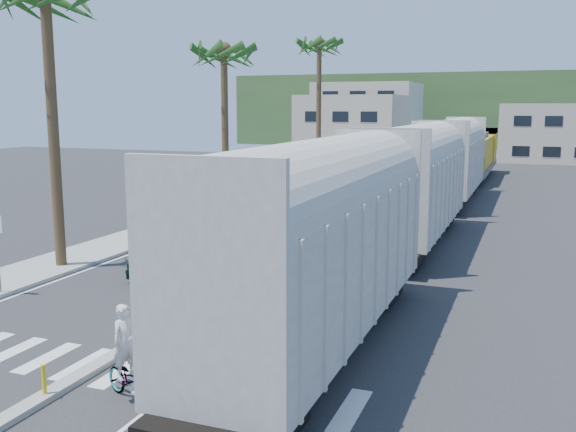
# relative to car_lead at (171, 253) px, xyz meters

# --- Properties ---
(ground) EXTENTS (140.00, 140.00, 0.00)m
(ground) POSITION_rel_car_lead_xyz_m (3.40, -7.13, -0.79)
(ground) COLOR #28282B
(ground) RESTS_ON ground
(sidewalk) EXTENTS (3.00, 90.00, 0.15)m
(sidewalk) POSITION_rel_car_lead_xyz_m (-5.10, 17.87, -0.72)
(sidewalk) COLOR gray
(sidewalk) RESTS_ON ground
(rails) EXTENTS (1.56, 100.00, 0.06)m
(rails) POSITION_rel_car_lead_xyz_m (8.40, 20.87, -0.76)
(rails) COLOR black
(rails) RESTS_ON ground
(median) EXTENTS (0.45, 60.00, 0.85)m
(median) POSITION_rel_car_lead_xyz_m (3.40, 12.83, -0.71)
(median) COLOR gray
(median) RESTS_ON ground
(crosswalk) EXTENTS (14.00, 2.20, 0.01)m
(crosswalk) POSITION_rel_car_lead_xyz_m (3.40, -9.13, -0.79)
(crosswalk) COLOR silver
(crosswalk) RESTS_ON ground
(lane_markings) EXTENTS (9.42, 90.00, 0.01)m
(lane_markings) POSITION_rel_car_lead_xyz_m (1.25, 17.87, -0.79)
(lane_markings) COLOR silver
(lane_markings) RESTS_ON ground
(freight_train) EXTENTS (3.00, 60.94, 5.85)m
(freight_train) POSITION_rel_car_lead_xyz_m (8.40, 14.59, 2.11)
(freight_train) COLOR #A8A49A
(freight_train) RESTS_ON ground
(palm_trees) EXTENTS (3.50, 37.20, 13.75)m
(palm_trees) POSITION_rel_car_lead_xyz_m (-4.70, 15.57, 10.01)
(palm_trees) COLOR brown
(palm_trees) RESTS_ON ground
(buildings) EXTENTS (38.00, 27.00, 10.00)m
(buildings) POSITION_rel_car_lead_xyz_m (-3.01, 64.53, 3.57)
(buildings) COLOR #B9A993
(buildings) RESTS_ON ground
(hillside) EXTENTS (80.00, 20.00, 12.00)m
(hillside) POSITION_rel_car_lead_xyz_m (3.40, 92.87, 5.21)
(hillside) COLOR #385628
(hillside) RESTS_ON ground
(car_lead) EXTENTS (2.54, 4.92, 1.58)m
(car_lead) POSITION_rel_car_lead_xyz_m (0.00, 0.00, 0.00)
(car_lead) COLOR black
(car_lead) RESTS_ON ground
(car_second) EXTENTS (1.89, 4.71, 1.52)m
(car_second) POSITION_rel_car_lead_xyz_m (-0.25, 7.31, -0.03)
(car_second) COLOR black
(car_second) RESTS_ON ground
(car_third) EXTENTS (1.90, 4.62, 1.34)m
(car_third) POSITION_rel_car_lead_xyz_m (0.22, 12.81, -0.12)
(car_third) COLOR black
(car_third) RESTS_ON ground
(car_rear) EXTENTS (2.79, 5.24, 1.40)m
(car_rear) POSITION_rel_car_lead_xyz_m (0.49, 18.14, -0.09)
(car_rear) COLOR #A7AAAC
(car_rear) RESTS_ON ground
(cyclist) EXTENTS (2.10, 2.40, 2.28)m
(cyclist) POSITION_rel_car_lead_xyz_m (5.27, -10.46, -0.08)
(cyclist) COLOR #9EA0A5
(cyclist) RESTS_ON ground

